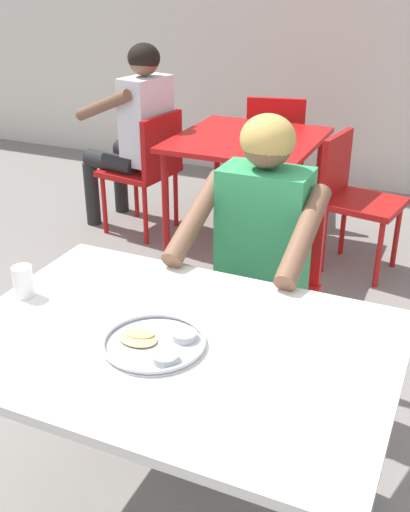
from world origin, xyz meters
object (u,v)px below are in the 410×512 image
Objects in this scene: table_foreground at (176,359)px; diner_foreground at (256,249)px; chair_foreground at (271,278)px; chair_red_left at (148,165)px; table_background_red at (247,151)px; thali_tray at (155,343)px; chair_red_far at (276,147)px; patron_background at (136,123)px; drinking_cup at (23,281)px; chair_red_right at (353,193)px.

table_foreground is 0.69m from diner_foreground.
chair_foreground is (-0.00, 0.91, -0.17)m from table_foreground.
diner_foreground is 1.47× the size of chair_red_left.
diner_foreground is at bearing -68.42° from table_background_red.
thali_tray is 0.24× the size of diner_foreground.
chair_red_far is (0.66, 0.67, 0.02)m from chair_red_left.
patron_background is (-0.11, 0.05, 0.26)m from chair_red_left.
drinking_cup is 0.08× the size of patron_background.
table_background_red is at bearing 3.18° from chair_red_left.
table_foreground is at bearing -77.84° from chair_red_far.
diner_foreground is (0.03, 0.74, -0.02)m from thali_tray.
drinking_cup reaches higher than thali_tray.
chair_red_right reaches higher than table_background_red.
chair_foreground is 1.88m from patron_background.
chair_red_far is at bearing 91.51° from table_background_red.
chair_red_right is at bearing -1.36° from patron_background.
thali_tray is 2.92m from chair_red_far.
chair_foreground reaches higher than chair_red_left.
table_foreground is 1.03× the size of diner_foreground.
patron_background reaches higher than drinking_cup.
patron_background is (-0.82, 2.15, -0.05)m from drinking_cup.
chair_red_right is at bearing 86.46° from diner_foreground.
diner_foreground is at bearing -89.94° from chair_foreground.
drinking_cup is 2.24m from chair_red_left.
drinking_cup is at bearing -121.97° from chair_foreground.
table_background_red is 0.69m from chair_red_right.
table_foreground is 1.43× the size of chair_red_far.
drinking_cup is at bearing 177.15° from table_foreground.
thali_tray is 0.35× the size of chair_foreground.
patron_background is (-1.37, 1.49, 0.02)m from diner_foreground.
diner_foreground reaches higher than chair_foreground.
chair_red_right is 0.95m from chair_red_far.
chair_red_far is 1.02m from patron_background.
table_background_red is 0.70m from chair_red_left.
patron_background is (-1.46, 0.03, 0.26)m from chair_red_right.
drinking_cup is at bearing -69.15° from patron_background.
table_foreground is at bearing 57.50° from thali_tray.
patron_background is at bearing 132.60° from diner_foreground.
thali_tray is at bearing -8.97° from drinking_cup.
patron_background reaches higher than chair_red_far.
table_background_red is 0.65m from chair_red_far.
table_background_red is at bearing 103.98° from thali_tray.
diner_foreground is 1.48m from chair_red_right.
chair_red_far is (-0.60, 2.80, -0.16)m from table_foreground.
chair_red_far is at bearing 105.86° from diner_foreground.
table_foreground is 1.51× the size of chair_red_left.
table_background_red is at bearing 114.91° from chair_foreground.
drinking_cup is 1.08m from chair_foreground.
chair_red_far is at bearing 136.44° from chair_red_right.
table_background_red is at bearing 111.58° from diner_foreground.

